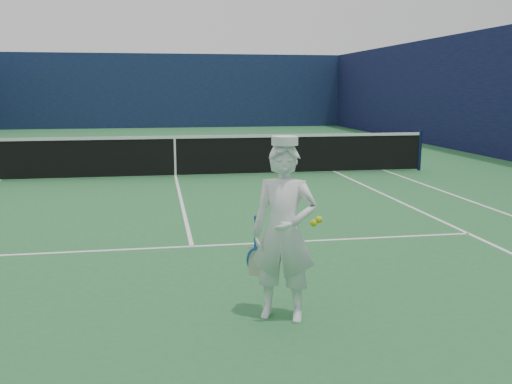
% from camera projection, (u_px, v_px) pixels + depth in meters
% --- Properties ---
extents(ground, '(80.00, 80.00, 0.00)m').
position_uv_depth(ground, '(176.00, 177.00, 14.01)').
color(ground, '#266533').
rests_on(ground, ground).
extents(court_markings, '(11.03, 23.83, 0.01)m').
position_uv_depth(court_markings, '(176.00, 177.00, 14.01)').
color(court_markings, white).
rests_on(court_markings, ground).
extents(windscreen_fence, '(20.12, 36.12, 4.00)m').
position_uv_depth(windscreen_fence, '(173.00, 94.00, 13.65)').
color(windscreen_fence, '#101C3C').
rests_on(windscreen_fence, ground).
extents(tennis_net, '(12.88, 0.09, 1.07)m').
position_uv_depth(tennis_net, '(175.00, 154.00, 13.91)').
color(tennis_net, '#141E4C').
rests_on(tennis_net, ground).
extents(tennis_player, '(0.72, 0.70, 1.72)m').
position_uv_depth(tennis_player, '(284.00, 232.00, 5.25)').
color(tennis_player, white).
rests_on(tennis_player, ground).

